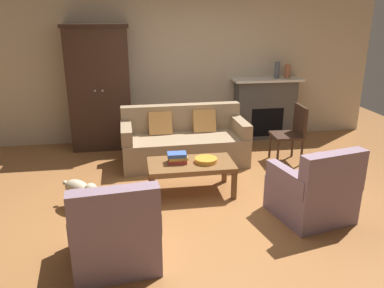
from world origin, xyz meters
The scene contains 14 objects.
ground_plane centered at (0.00, 0.00, 0.00)m, with size 9.60×9.60×0.00m, color #9E6638.
back_wall centered at (0.00, 2.55, 1.40)m, with size 7.20×0.10×2.80m, color beige.
fireplace centered at (1.55, 2.30, 0.57)m, with size 1.26×0.48×1.12m.
armoire centered at (-1.40, 2.22, 1.04)m, with size 1.06×0.57×2.08m.
couch centered at (-0.10, 1.29, 0.32)m, with size 1.94×0.89×0.86m.
coffee_table centered at (-0.17, 0.17, 0.37)m, with size 1.10×0.60×0.42m.
fruit_bowl centered at (0.02, 0.16, 0.45)m, with size 0.29×0.29×0.06m, color orange.
book_stack centered at (-0.34, 0.20, 0.49)m, with size 0.26×0.19×0.13m.
mantel_vase_slate centered at (1.73, 2.28, 1.27)m, with size 0.09×0.09×0.29m, color #565B66.
mantel_vase_terracotta centered at (1.93, 2.28, 1.24)m, with size 0.11×0.11×0.24m, color #A86042.
armchair_near_left centered at (-1.09, -1.19, 0.32)m, with size 0.85×0.84×0.88m.
armchair_near_right centered at (1.11, -0.68, 0.32)m, with size 0.91×0.92×0.88m.
side_chair_wooden centered at (1.57, 1.04, 0.51)m, with size 0.45×0.45×0.90m.
dog centered at (-1.54, -0.06, 0.25)m, with size 0.46×0.45×0.39m.
Camera 1 is at (-0.87, -4.34, 2.24)m, focal length 35.89 mm.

